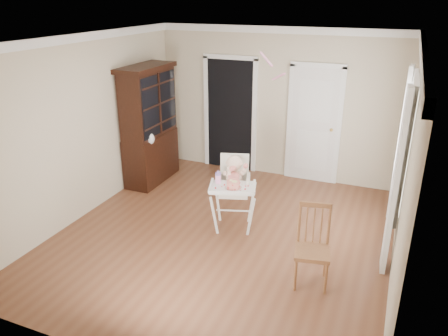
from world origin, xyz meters
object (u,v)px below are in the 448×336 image
at_px(cake, 233,184).
at_px(china_cabinet, 150,125).
at_px(sippy_cup, 218,178).
at_px(high_chair, 234,185).
at_px(dining_chair, 312,248).

relative_size(cake, china_cabinet, 0.11).
xyz_separation_m(sippy_cup, china_cabinet, (-1.88, 1.30, 0.19)).
bearing_deg(high_chair, cake, -87.88).
relative_size(high_chair, cake, 4.87).
distance_m(high_chair, china_cabinet, 2.34).
bearing_deg(china_cabinet, sippy_cup, -34.72).
bearing_deg(high_chair, dining_chair, -50.62).
relative_size(high_chair, dining_chair, 1.13).
distance_m(cake, china_cabinet, 2.54).
bearing_deg(dining_chair, china_cabinet, 138.50).
xyz_separation_m(cake, sippy_cup, (-0.25, 0.07, 0.03)).
bearing_deg(cake, dining_chair, -25.63).
distance_m(high_chair, sippy_cup, 0.31).
xyz_separation_m(high_chair, china_cabinet, (-2.03, 1.10, 0.36)).
xyz_separation_m(china_cabinet, dining_chair, (3.35, -1.96, -0.59)).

